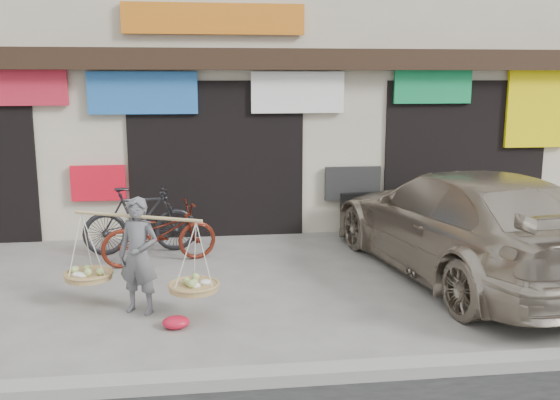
{
  "coord_description": "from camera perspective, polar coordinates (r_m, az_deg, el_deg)",
  "views": [
    {
      "loc": [
        -0.28,
        -7.26,
        2.75
      ],
      "look_at": [
        0.77,
        0.9,
        1.13
      ],
      "focal_mm": 40.0,
      "sensor_mm": 36.0,
      "label": 1
    }
  ],
  "objects": [
    {
      "name": "red_bag",
      "position": [
        7.17,
        -9.49,
        -10.98
      ],
      "size": [
        0.31,
        0.25,
        0.14
      ],
      "primitive_type": "ellipsoid",
      "color": "red",
      "rests_on": "ground"
    },
    {
      "name": "bike_2",
      "position": [
        9.5,
        -10.95,
        -3.04
      ],
      "size": [
        1.84,
        1.11,
        0.91
      ],
      "primitive_type": "imported",
      "rotation": [
        0.0,
        0.0,
        1.88
      ],
      "color": "#54190E",
      "rests_on": "ground"
    },
    {
      "name": "kerb",
      "position": [
        5.92,
        -4.0,
        -15.96
      ],
      "size": [
        70.0,
        0.25,
        0.12
      ],
      "primitive_type": "cube",
      "color": "gray",
      "rests_on": "ground"
    },
    {
      "name": "shophouse_block",
      "position": [
        13.7,
        -6.34,
        14.0
      ],
      "size": [
        14.0,
        6.32,
        7.0
      ],
      "color": "beige",
      "rests_on": "ground"
    },
    {
      "name": "ground",
      "position": [
        7.77,
        -4.87,
        -9.64
      ],
      "size": [
        70.0,
        70.0,
        0.0
      ],
      "primitive_type": "plane",
      "color": "gray",
      "rests_on": "ground"
    },
    {
      "name": "bike_1",
      "position": [
        10.09,
        -12.63,
        -1.81
      ],
      "size": [
        1.84,
        0.74,
        1.07
      ],
      "primitive_type": "imported",
      "rotation": [
        0.0,
        0.0,
        1.7
      ],
      "color": "black",
      "rests_on": "ground"
    },
    {
      "name": "suv",
      "position": [
        9.06,
        16.42,
        -2.06
      ],
      "size": [
        2.88,
        5.46,
        1.51
      ],
      "rotation": [
        0.0,
        0.0,
        3.29
      ],
      "color": "#A59785",
      "rests_on": "ground"
    },
    {
      "name": "street_vendor",
      "position": [
        7.55,
        -12.78,
        -5.48
      ],
      "size": [
        1.83,
        1.14,
        1.39
      ],
      "rotation": [
        0.0,
        0.0,
        -0.43
      ],
      "color": "#5E5E63",
      "rests_on": "ground"
    }
  ]
}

